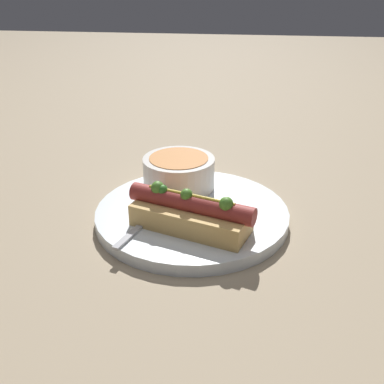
% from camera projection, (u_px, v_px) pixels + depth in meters
% --- Properties ---
extents(ground_plane, '(4.00, 4.00, 0.00)m').
position_uv_depth(ground_plane, '(192.00, 219.00, 0.63)').
color(ground_plane, tan).
extents(dinner_plate, '(0.26, 0.26, 0.02)m').
position_uv_depth(dinner_plate, '(192.00, 214.00, 0.62)').
color(dinner_plate, white).
rests_on(dinner_plate, ground_plane).
extents(hot_dog, '(0.17, 0.10, 0.06)m').
position_uv_depth(hot_dog, '(191.00, 213.00, 0.56)').
color(hot_dog, '#DBAD60').
rests_on(hot_dog, dinner_plate).
extents(soup_bowl, '(0.11, 0.11, 0.05)m').
position_uv_depth(soup_bowl, '(179.00, 171.00, 0.67)').
color(soup_bowl, silver).
rests_on(soup_bowl, dinner_plate).
extents(spoon, '(0.07, 0.17, 0.01)m').
position_uv_depth(spoon, '(163.00, 205.00, 0.62)').
color(spoon, '#B7B7BC').
rests_on(spoon, dinner_plate).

